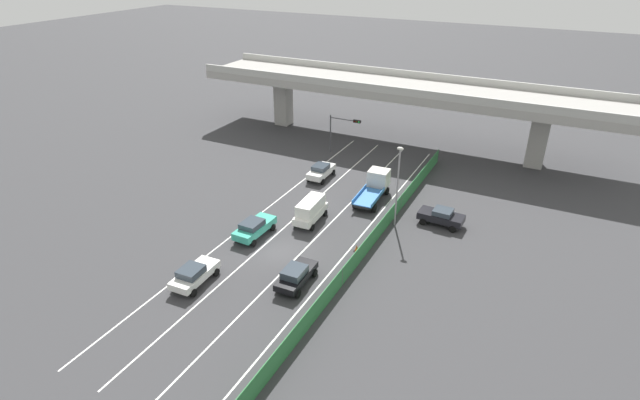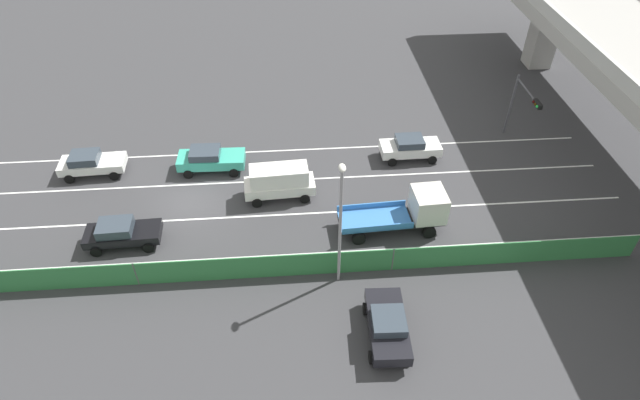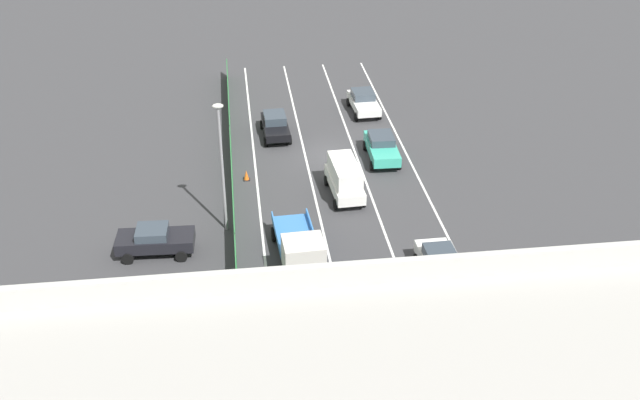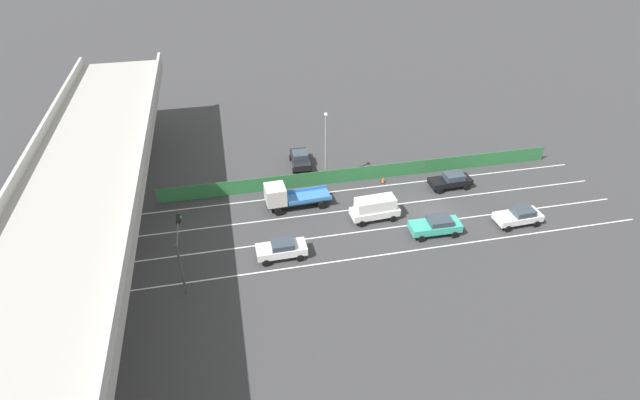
% 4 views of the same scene
% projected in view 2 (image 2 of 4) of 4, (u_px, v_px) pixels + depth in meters
% --- Properties ---
extents(ground_plane, '(300.00, 300.00, 0.00)m').
position_uv_depth(ground_plane, '(190.00, 201.00, 33.88)').
color(ground_plane, '#38383A').
extents(lane_line_left_edge, '(0.14, 46.00, 0.01)m').
position_uv_depth(lane_line_left_edge, '(267.00, 151.00, 38.14)').
color(lane_line_left_edge, silver).
rests_on(lane_line_left_edge, ground).
extents(lane_line_mid_left, '(0.14, 46.00, 0.01)m').
position_uv_depth(lane_line_mid_left, '(267.00, 181.00, 35.49)').
color(lane_line_mid_left, silver).
rests_on(lane_line_mid_left, ground).
extents(lane_line_mid_right, '(0.14, 46.00, 0.01)m').
position_uv_depth(lane_line_mid_right, '(267.00, 215.00, 32.84)').
color(lane_line_mid_right, silver).
rests_on(lane_line_mid_right, ground).
extents(lane_line_right_edge, '(0.14, 46.00, 0.01)m').
position_uv_depth(lane_line_right_edge, '(267.00, 256.00, 30.19)').
color(lane_line_right_edge, silver).
rests_on(lane_line_right_edge, ground).
extents(green_fence, '(0.10, 42.10, 1.62)m').
position_uv_depth(green_fence, '(266.00, 267.00, 28.48)').
color(green_fence, '#2D753D').
rests_on(green_fence, ground).
extents(car_taxi_teal, '(2.14, 4.61, 1.66)m').
position_uv_depth(car_taxi_teal, '(210.00, 159.00, 35.89)').
color(car_taxi_teal, teal).
rests_on(car_taxi_teal, ground).
extents(car_sedan_white, '(2.03, 4.26, 1.66)m').
position_uv_depth(car_sedan_white, '(410.00, 147.00, 36.96)').
color(car_sedan_white, white).
rests_on(car_sedan_white, ground).
extents(car_van_white, '(2.15, 4.61, 2.29)m').
position_uv_depth(car_van_white, '(279.00, 181.00, 33.46)').
color(car_van_white, silver).
rests_on(car_van_white, ground).
extents(car_sedan_black, '(2.09, 4.40, 1.61)m').
position_uv_depth(car_sedan_black, '(121.00, 232.00, 30.41)').
color(car_sedan_black, black).
rests_on(car_sedan_black, ground).
extents(car_hatchback_white, '(2.19, 4.40, 1.62)m').
position_uv_depth(car_hatchback_white, '(91.00, 163.00, 35.58)').
color(car_hatchback_white, silver).
rests_on(car_hatchback_white, ground).
extents(flatbed_truck_blue, '(2.59, 6.39, 2.59)m').
position_uv_depth(flatbed_truck_blue, '(412.00, 210.00, 31.21)').
color(flatbed_truck_blue, black).
rests_on(flatbed_truck_blue, ground).
extents(parked_sedan_dark, '(4.27, 2.20, 1.62)m').
position_uv_depth(parked_sedan_dark, '(388.00, 325.00, 25.48)').
color(parked_sedan_dark, black).
rests_on(parked_sedan_dark, ground).
extents(traffic_light, '(4.17, 0.40, 4.84)m').
position_uv_depth(traffic_light, '(522.00, 102.00, 36.59)').
color(traffic_light, '#47474C').
rests_on(traffic_light, ground).
extents(street_lamp, '(0.60, 0.36, 7.84)m').
position_uv_depth(street_lamp, '(341.00, 216.00, 25.82)').
color(street_lamp, gray).
rests_on(street_lamp, ground).
extents(traffic_cone, '(0.47, 0.47, 0.66)m').
position_uv_depth(traffic_cone, '(232.00, 263.00, 29.38)').
color(traffic_cone, orange).
rests_on(traffic_cone, ground).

